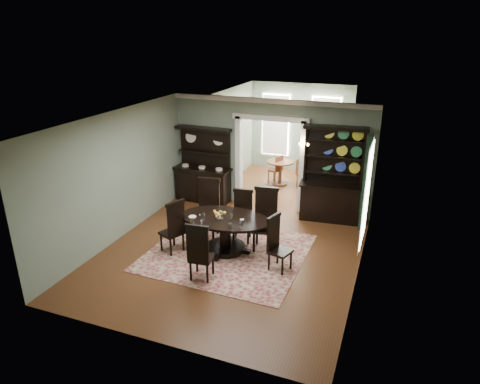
% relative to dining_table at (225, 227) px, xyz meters
% --- Properties ---
extents(room, '(5.51, 6.01, 3.01)m').
position_rel_dining_table_xyz_m(room, '(0.16, -0.16, 1.02)').
color(room, '#592C17').
rests_on(room, ground).
extents(parlor, '(3.51, 3.50, 3.01)m').
position_rel_dining_table_xyz_m(parlor, '(0.16, 5.32, 0.96)').
color(parlor, '#592C17').
rests_on(parlor, ground).
extents(doorway_trim, '(2.08, 0.25, 2.57)m').
position_rel_dining_table_xyz_m(doorway_trim, '(0.16, 2.79, 1.06)').
color(doorway_trim, silver).
rests_on(doorway_trim, floor).
extents(right_window, '(0.15, 1.47, 2.12)m').
position_rel_dining_table_xyz_m(right_window, '(2.85, 0.72, 1.04)').
color(right_window, white).
rests_on(right_window, wall_right).
extents(wall_sconce, '(0.27, 0.21, 0.21)m').
position_rel_dining_table_xyz_m(wall_sconce, '(1.11, 2.64, 1.33)').
color(wall_sconce, gold).
rests_on(wall_sconce, back_wall_right).
extents(rug, '(3.42, 3.18, 0.01)m').
position_rel_dining_table_xyz_m(rug, '(0.10, -0.10, -0.55)').
color(rug, maroon).
rests_on(rug, floor).
extents(dining_table, '(2.06, 1.92, 0.80)m').
position_rel_dining_table_xyz_m(dining_table, '(0.00, 0.00, 0.00)').
color(dining_table, black).
rests_on(dining_table, rug).
extents(centerpiece, '(1.29, 0.83, 0.21)m').
position_rel_dining_table_xyz_m(centerpiece, '(-0.08, -0.10, 0.30)').
color(centerpiece, silver).
rests_on(centerpiece, dining_table).
extents(chair_far_left, '(0.59, 0.57, 1.42)m').
position_rel_dining_table_xyz_m(chair_far_left, '(-0.66, 0.56, 0.19)').
color(chair_far_left, black).
rests_on(chair_far_left, rug).
extents(chair_far_mid, '(0.53, 0.51, 1.22)m').
position_rel_dining_table_xyz_m(chair_far_mid, '(0.17, 0.67, 0.09)').
color(chair_far_mid, black).
rests_on(chair_far_mid, rug).
extents(chair_far_right, '(0.59, 0.57, 1.42)m').
position_rel_dining_table_xyz_m(chair_far_right, '(0.78, 0.47, 0.19)').
color(chair_far_right, black).
rests_on(chair_far_right, rug).
extents(chair_end_left, '(0.59, 0.60, 1.25)m').
position_rel_dining_table_xyz_m(chair_end_left, '(-0.99, -0.51, 0.10)').
color(chair_end_left, black).
rests_on(chair_end_left, rug).
extents(chair_end_right, '(0.52, 0.54, 1.18)m').
position_rel_dining_table_xyz_m(chair_end_right, '(1.28, -0.35, 0.07)').
color(chair_end_right, black).
rests_on(chair_end_right, rug).
extents(chair_near, '(0.50, 0.48, 1.25)m').
position_rel_dining_table_xyz_m(chair_near, '(0.02, -1.33, 0.10)').
color(chair_near, black).
rests_on(chair_near, rug).
extents(sideboard, '(1.64, 0.63, 2.13)m').
position_rel_dining_table_xyz_m(sideboard, '(-1.73, 2.54, 0.19)').
color(sideboard, black).
rests_on(sideboard, floor).
extents(welsh_dresser, '(1.62, 0.72, 2.46)m').
position_rel_dining_table_xyz_m(welsh_dresser, '(1.89, 2.52, 0.33)').
color(welsh_dresser, black).
rests_on(welsh_dresser, floor).
extents(parlor_table, '(0.85, 0.85, 0.78)m').
position_rel_dining_table_xyz_m(parlor_table, '(-0.03, 4.59, -0.04)').
color(parlor_table, '#593219').
rests_on(parlor_table, parlor_floor).
extents(parlor_chair_left, '(0.45, 0.44, 0.94)m').
position_rel_dining_table_xyz_m(parlor_chair_left, '(-0.17, 4.64, -0.05)').
color(parlor_chair_left, '#593219').
rests_on(parlor_chair_left, parlor_floor).
extents(parlor_chair_right, '(0.39, 0.39, 0.92)m').
position_rel_dining_table_xyz_m(parlor_chair_right, '(0.62, 4.63, -0.07)').
color(parlor_chair_right, '#593219').
rests_on(parlor_chair_right, parlor_floor).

